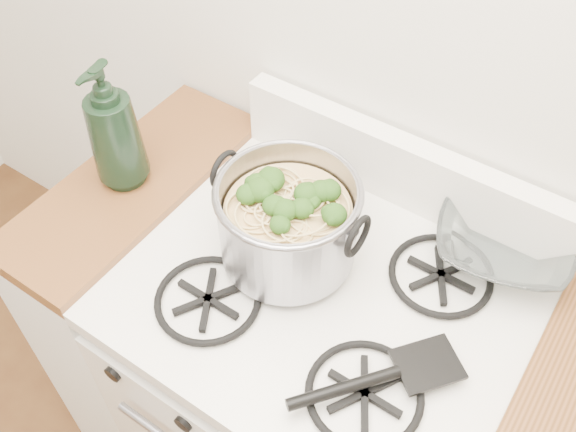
{
  "coord_description": "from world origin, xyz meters",
  "views": [
    {
      "loc": [
        0.34,
        0.64,
        1.93
      ],
      "look_at": [
        -0.1,
        1.29,
        1.03
      ],
      "focal_mm": 40.0,
      "sensor_mm": 36.0,
      "label": 1
    }
  ],
  "objects_px": {
    "glass_bowl": "(502,246)",
    "bottle": "(112,126)",
    "stock_pot": "(288,223)",
    "gas_range": "(317,399)",
    "spatula": "(428,362)"
  },
  "relations": [
    {
      "from": "gas_range",
      "to": "spatula",
      "type": "relative_size",
      "value": 2.98
    },
    {
      "from": "spatula",
      "to": "bottle",
      "type": "distance_m",
      "value": 0.77
    },
    {
      "from": "bottle",
      "to": "glass_bowl",
      "type": "bearing_deg",
      "value": 11.47
    },
    {
      "from": "glass_bowl",
      "to": "bottle",
      "type": "relative_size",
      "value": 0.36
    },
    {
      "from": "spatula",
      "to": "bottle",
      "type": "relative_size",
      "value": 1.05
    },
    {
      "from": "spatula",
      "to": "glass_bowl",
      "type": "xyz_separation_m",
      "value": [
        0.01,
        0.31,
        0.0
      ]
    },
    {
      "from": "gas_range",
      "to": "bottle",
      "type": "bearing_deg",
      "value": 179.99
    },
    {
      "from": "gas_range",
      "to": "glass_bowl",
      "type": "distance_m",
      "value": 0.62
    },
    {
      "from": "gas_range",
      "to": "bottle",
      "type": "height_order",
      "value": "bottle"
    },
    {
      "from": "gas_range",
      "to": "bottle",
      "type": "relative_size",
      "value": 3.12
    },
    {
      "from": "stock_pot",
      "to": "gas_range",
      "type": "bearing_deg",
      "value": -14.78
    },
    {
      "from": "glass_bowl",
      "to": "gas_range",
      "type": "bearing_deg",
      "value": -132.55
    },
    {
      "from": "gas_range",
      "to": "glass_bowl",
      "type": "xyz_separation_m",
      "value": [
        0.24,
        0.27,
        0.5
      ]
    },
    {
      "from": "stock_pot",
      "to": "bottle",
      "type": "bearing_deg",
      "value": -176.19
    },
    {
      "from": "gas_range",
      "to": "glass_bowl",
      "type": "relative_size",
      "value": 8.65
    }
  ]
}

